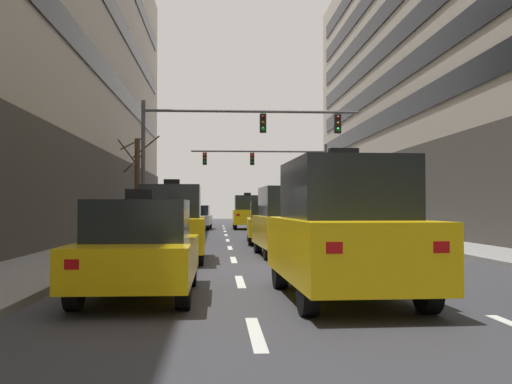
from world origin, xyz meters
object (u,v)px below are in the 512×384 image
(car_driving_4, at_px, (197,218))
(taxi_driving_5, at_px, (247,212))
(taxi_driving_3, at_px, (344,230))
(street_tree_3, at_px, (137,183))
(taxi_driving_1, at_px, (172,224))
(traffic_signal_1, at_px, (276,167))
(pedestrian_0, at_px, (398,215))
(taxi_driving_2, at_px, (288,222))
(traffic_signal_0, at_px, (222,138))
(taxi_driving_6, at_px, (271,222))
(taxi_driving_0, at_px, (140,249))

(car_driving_4, xyz_separation_m, taxi_driving_5, (3.30, 0.42, 0.34))
(taxi_driving_3, height_order, street_tree_3, street_tree_3)
(taxi_driving_1, distance_m, traffic_signal_1, 25.68)
(traffic_signal_1, distance_m, pedestrian_0, 15.36)
(taxi_driving_2, bearing_deg, pedestrian_0, 55.98)
(traffic_signal_0, bearing_deg, taxi_driving_1, -98.28)
(car_driving_4, xyz_separation_m, traffic_signal_1, (5.35, 1.56, 3.43))
(taxi_driving_1, height_order, taxi_driving_6, taxi_driving_1)
(pedestrian_0, bearing_deg, taxi_driving_2, -124.02)
(taxi_driving_3, xyz_separation_m, pedestrian_0, (6.14, 17.56, 0.00))
(taxi_driving_1, bearing_deg, taxi_driving_0, -90.22)
(taxi_driving_3, height_order, pedestrian_0, taxi_driving_3)
(taxi_driving_0, bearing_deg, pedestrian_0, 61.09)
(taxi_driving_3, relative_size, car_driving_4, 1.11)
(taxi_driving_3, bearing_deg, traffic_signal_1, 86.43)
(taxi_driving_3, relative_size, pedestrian_0, 2.78)
(taxi_driving_1, distance_m, car_driving_4, 23.37)
(taxi_driving_2, relative_size, taxi_driving_3, 0.93)
(taxi_driving_2, height_order, pedestrian_0, taxi_driving_2)
(taxi_driving_0, distance_m, traffic_signal_1, 32.23)
(taxi_driving_3, xyz_separation_m, traffic_signal_0, (-1.83, 17.21, 3.39))
(taxi_driving_0, xyz_separation_m, street_tree_3, (-2.62, 19.73, 1.84))
(traffic_signal_0, bearing_deg, taxi_driving_2, -77.36)
(taxi_driving_0, height_order, taxi_driving_6, taxi_driving_6)
(taxi_driving_0, height_order, traffic_signal_0, traffic_signal_0)
(taxi_driving_6, xyz_separation_m, traffic_signal_0, (-1.97, 2.24, 3.65))
(car_driving_4, bearing_deg, street_tree_3, -104.11)
(car_driving_4, bearing_deg, taxi_driving_2, -81.04)
(taxi_driving_0, relative_size, traffic_signal_0, 0.44)
(taxi_driving_6, relative_size, pedestrian_0, 2.77)
(taxi_driving_6, distance_m, street_tree_3, 8.19)
(traffic_signal_0, bearing_deg, taxi_driving_0, -95.09)
(traffic_signal_1, bearing_deg, traffic_signal_0, -104.48)
(taxi_driving_1, height_order, street_tree_3, street_tree_3)
(taxi_driving_5, bearing_deg, taxi_driving_3, -89.90)
(taxi_driving_5, relative_size, traffic_signal_1, 0.49)
(taxi_driving_2, distance_m, taxi_driving_5, 22.28)
(car_driving_4, distance_m, traffic_signal_1, 6.54)
(taxi_driving_0, bearing_deg, car_driving_4, 90.05)
(traffic_signal_1, bearing_deg, taxi_driving_5, -150.97)
(taxi_driving_2, distance_m, taxi_driving_3, 8.62)
(car_driving_4, bearing_deg, traffic_signal_0, -83.46)
(taxi_driving_3, relative_size, traffic_signal_0, 0.49)
(taxi_driving_5, relative_size, traffic_signal_0, 0.48)
(traffic_signal_0, bearing_deg, traffic_signal_1, 75.52)
(car_driving_4, height_order, taxi_driving_5, taxi_driving_5)
(taxi_driving_6, xyz_separation_m, traffic_signal_1, (1.86, 17.07, 3.34))
(taxi_driving_0, relative_size, street_tree_3, 0.88)
(taxi_driving_3, distance_m, taxi_driving_6, 14.97)
(taxi_driving_2, distance_m, street_tree_3, 13.12)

